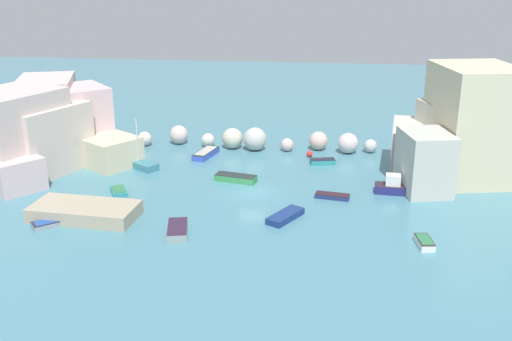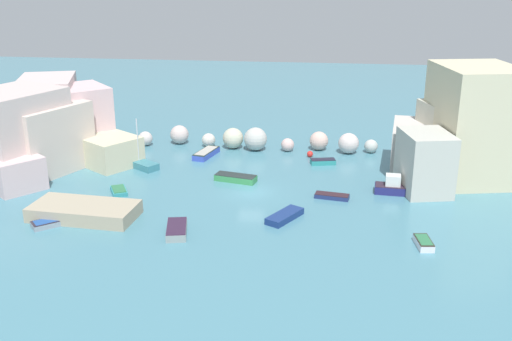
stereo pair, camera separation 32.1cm
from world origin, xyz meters
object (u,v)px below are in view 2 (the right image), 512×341
stone_dock (84,211)px  moored_boat_7 (285,216)px  moored_boat_4 (139,163)px  moored_boat_5 (177,230)px  moored_boat_6 (125,211)px  moored_boat_2 (323,162)px  moored_boat_8 (236,178)px  channel_buoy (310,154)px  moored_boat_3 (424,243)px  moored_boat_11 (332,196)px  moored_boat_9 (49,223)px  moored_boat_1 (119,191)px  moored_boat_10 (206,153)px  moored_boat_0 (401,188)px

stone_dock → moored_boat_7: bearing=6.0°
moored_boat_4 → moored_boat_7: moored_boat_4 is taller
moored_boat_5 → moored_boat_6: moored_boat_5 is taller
moored_boat_2 → moored_boat_6: bearing=30.5°
moored_boat_8 → channel_buoy: bearing=-115.5°
moored_boat_3 → moored_boat_11: (-7.11, 9.17, -0.08)m
stone_dock → moored_boat_6: stone_dock is taller
moored_boat_3 → moored_boat_9: (-30.53, -0.01, -0.04)m
moored_boat_11 → moored_boat_1: bearing=12.7°
moored_boat_2 → moored_boat_9: size_ratio=0.96×
channel_buoy → moored_boat_6: 24.05m
moored_boat_5 → moored_boat_7: 9.34m
moored_boat_7 → moored_boat_1: bearing=-75.0°
moored_boat_8 → moored_boat_10: moored_boat_10 is taller
moored_boat_10 → moored_boat_7: bearing=-134.2°
moored_boat_3 → moored_boat_11: size_ratio=0.76×
moored_boat_2 → moored_boat_8: 10.79m
moored_boat_3 → moored_boat_5: moored_boat_5 is taller
stone_dock → moored_boat_1: size_ratio=3.13×
moored_boat_3 → moored_boat_11: bearing=-149.7°
moored_boat_0 → moored_boat_11: bearing=21.8°
moored_boat_0 → moored_boat_7: bearing=39.4°
moored_boat_4 → moored_boat_9: bearing=-65.3°
moored_boat_3 → moored_boat_9: moored_boat_3 is taller
moored_boat_11 → moored_boat_5: bearing=46.3°
moored_boat_7 → moored_boat_4: bearing=-96.0°
moored_boat_0 → moored_boat_7: 12.83m
moored_boat_8 → moored_boat_9: moored_boat_8 is taller
channel_buoy → moored_boat_10: (-11.71, -1.20, 0.01)m
channel_buoy → moored_boat_3: 23.66m
moored_boat_6 → moored_boat_8: size_ratio=0.59×
moored_boat_7 → moored_boat_9: moored_boat_7 is taller
moored_boat_8 → moored_boat_7: bearing=135.6°
moored_boat_1 → moored_boat_6: moored_boat_6 is taller
channel_buoy → moored_boat_4: bearing=-162.2°
moored_boat_2 → channel_buoy: bearing=-71.1°
moored_boat_1 → moored_boat_2: (19.16, 11.15, 0.07)m
moored_boat_4 → moored_boat_0: bearing=25.2°
moored_boat_0 → moored_boat_1: 26.88m
moored_boat_10 → moored_boat_11: bearing=-114.2°
moored_boat_0 → moored_boat_2: 10.96m
moored_boat_3 → moored_boat_9: 30.53m
moored_boat_0 → moored_boat_1: (-26.69, -3.20, -0.36)m
moored_boat_5 → moored_boat_2: bearing=137.5°
moored_boat_1 → moored_boat_5: moored_boat_5 is taller
moored_boat_8 → moored_boat_11: (9.65, -3.52, -0.11)m
moored_boat_5 → moored_boat_10: (-1.82, 20.52, 0.02)m
moored_boat_9 → moored_boat_11: (23.42, 9.18, -0.04)m
moored_boat_0 → moored_boat_3: bearing=97.3°
stone_dock → moored_boat_4: size_ratio=1.68×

